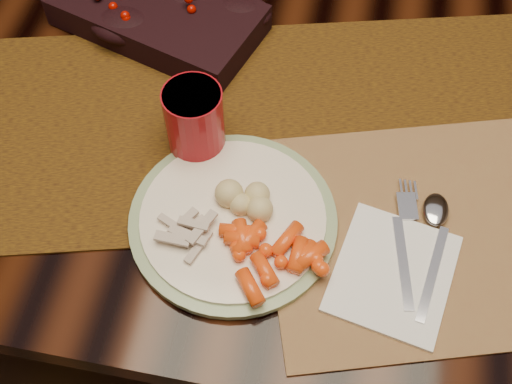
% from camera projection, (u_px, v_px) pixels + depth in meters
% --- Properties ---
extents(floor, '(5.00, 5.00, 0.00)m').
position_uv_depth(floor, '(291.00, 275.00, 1.60)').
color(floor, black).
rests_on(floor, ground).
extents(dining_table, '(1.80, 1.00, 0.75)m').
position_uv_depth(dining_table, '(300.00, 195.00, 1.28)').
color(dining_table, black).
rests_on(dining_table, floor).
extents(table_runner, '(1.87, 0.83, 0.00)m').
position_uv_depth(table_runner, '(266.00, 121.00, 0.91)').
color(table_runner, '#493111').
rests_on(table_runner, dining_table).
extents(centerpiece, '(0.35, 0.25, 0.06)m').
position_uv_depth(centerpiece, '(157.00, 11.00, 0.98)').
color(centerpiece, black).
rests_on(centerpiece, table_runner).
extents(placemat_main, '(0.52, 0.44, 0.00)m').
position_uv_depth(placemat_main, '(444.00, 229.00, 0.81)').
color(placemat_main, olive).
rests_on(placemat_main, dining_table).
extents(dinner_plate, '(0.34, 0.34, 0.01)m').
position_uv_depth(dinner_plate, '(233.00, 219.00, 0.81)').
color(dinner_plate, white).
rests_on(dinner_plate, placemat_main).
extents(baby_carrots, '(0.15, 0.14, 0.02)m').
position_uv_depth(baby_carrots, '(270.00, 262.00, 0.76)').
color(baby_carrots, '#FB490F').
rests_on(baby_carrots, dinner_plate).
extents(mashed_potatoes, '(0.08, 0.07, 0.04)m').
position_uv_depth(mashed_potatoes, '(245.00, 194.00, 0.79)').
color(mashed_potatoes, '#F0D78C').
rests_on(mashed_potatoes, dinner_plate).
extents(turkey_shreds, '(0.09, 0.09, 0.02)m').
position_uv_depth(turkey_shreds, '(187.00, 233.00, 0.78)').
color(turkey_shreds, '#BAABA3').
rests_on(turkey_shreds, dinner_plate).
extents(napkin, '(0.16, 0.18, 0.01)m').
position_uv_depth(napkin, '(393.00, 273.00, 0.77)').
color(napkin, white).
rests_on(napkin, placemat_main).
extents(fork, '(0.05, 0.16, 0.00)m').
position_uv_depth(fork, '(404.00, 247.00, 0.79)').
color(fork, '#BCBCBC').
rests_on(fork, napkin).
extents(spoon, '(0.06, 0.17, 0.00)m').
position_uv_depth(spoon, '(433.00, 253.00, 0.78)').
color(spoon, silver).
rests_on(spoon, napkin).
extents(red_cup, '(0.09, 0.09, 0.11)m').
position_uv_depth(red_cup, '(195.00, 121.00, 0.83)').
color(red_cup, maroon).
rests_on(red_cup, placemat_main).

